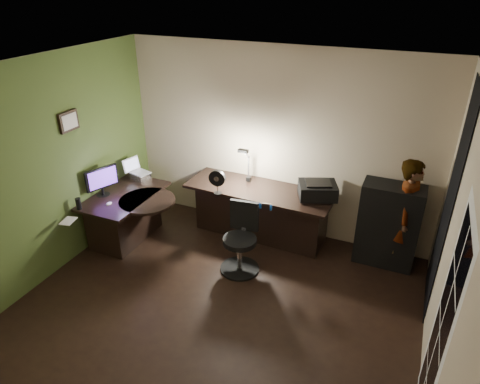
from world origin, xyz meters
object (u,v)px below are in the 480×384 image
at_px(desk_left, 127,217).
at_px(desk_right, 259,213).
at_px(cabinet, 388,225).
at_px(office_chair, 240,240).
at_px(monitor, 102,186).
at_px(person, 408,215).

distance_m(desk_left, desk_right, 1.91).
bearing_deg(cabinet, office_chair, -150.33).
xyz_separation_m(desk_right, office_chair, (0.07, -0.86, 0.07)).
relative_size(cabinet, monitor, 2.43).
distance_m(desk_right, office_chair, 0.86).
distance_m(desk_left, cabinet, 3.61).
xyz_separation_m(cabinet, person, (0.21, 0.01, 0.19)).
bearing_deg(desk_left, person, 13.86).
bearing_deg(desk_right, desk_left, -152.88).
height_order(desk_right, office_chair, office_chair).
bearing_deg(person, desk_right, 108.64).
bearing_deg(monitor, office_chair, 23.24).
relative_size(desk_right, office_chair, 2.27).
bearing_deg(person, cabinet, 109.30).
relative_size(cabinet, office_chair, 1.24).
relative_size(monitor, person, 0.31).
relative_size(desk_left, office_chair, 1.35).
distance_m(cabinet, person, 0.28).
bearing_deg(cabinet, desk_right, -176.56).
xyz_separation_m(desk_right, monitor, (-1.99, -0.92, 0.47)).
bearing_deg(monitor, desk_left, 44.71).
height_order(desk_left, office_chair, office_chair).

